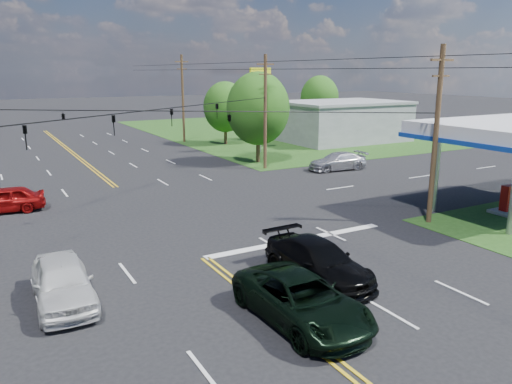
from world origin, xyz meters
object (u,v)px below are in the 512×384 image
retail_ne (341,122)px  tree_right_a (258,109)px  tree_far_r (319,98)px  pickup_white (63,282)px  pole_right_far (183,98)px  suv_black (318,261)px  pole_ne (265,111)px  pickup_dkgreen (302,300)px  tree_right_b (225,107)px  pole_se (436,134)px

retail_ne → tree_right_a: bearing=-153.4°
tree_far_r → pickup_white: (-40.19, -39.64, -3.71)m
pole_right_far → tree_far_r: 21.10m
suv_black → retail_ne: bearing=48.1°
pole_ne → pickup_dkgreen: pole_ne is taller
tree_right_a → tree_right_b: (2.50, 12.00, -0.65)m
pole_right_far → pole_se: bearing=-90.0°
pole_ne → suv_black: (-10.00, -21.38, -4.12)m
pickup_dkgreen → pickup_white: (-6.69, 5.24, 0.05)m
tree_right_b → pole_se: bearing=-96.1°
suv_black → pole_right_far: bearing=74.0°
suv_black → pickup_white: bearing=161.3°
retail_ne → tree_far_r: bearing=68.2°
pickup_dkgreen → tree_right_a: bearing=61.8°
retail_ne → pole_ne: bearing=-147.1°
pole_se → pole_ne: same height
suv_black → pole_se: bearing=16.6°
tree_right_a → tree_right_b: bearing=78.2°
retail_ne → pole_se: pole_se is taller
pole_se → pickup_white: (-19.19, -0.64, -4.09)m
pole_ne → pickup_white: pole_ne is taller
tree_right_a → pickup_white: size_ratio=1.68×
pole_se → suv_black: 11.33m
tree_right_b → suv_black: (-13.50, -36.38, -3.43)m
tree_right_a → tree_right_b: tree_right_a is taller
pole_se → pole_right_far: bearing=90.0°
suv_black → tree_right_b: bearing=67.6°
pole_ne → tree_right_a: pole_ne is taller
retail_ne → tree_right_a: size_ratio=1.71×
pole_right_far → pickup_dkgreen: bearing=-106.3°
pole_se → suv_black: pole_se is taller
retail_ne → pole_se: 33.72m
pole_se → suv_black: (-10.00, -3.38, -4.12)m
suv_black → pole_ne: bearing=62.9°
retail_ne → tree_right_b: 14.22m
pole_right_far → pickup_dkgreen: size_ratio=1.78×
pole_se → pole_ne: 18.00m
pickup_white → suv_black: bearing=-14.5°
pole_se → pole_ne: (0.00, 18.00, 0.00)m
pole_ne → pickup_dkgreen: bearing=-117.6°
tree_far_r → pickup_dkgreen: (-33.50, -44.88, -3.76)m
pickup_dkgreen → suv_black: suv_black is taller
tree_right_a → pickup_dkgreen: bearing=-116.7°
tree_right_a → tree_far_r: tree_right_a is taller
suv_black → pickup_white: 9.59m
pole_right_far → suv_black: 41.83m
tree_right_b → tree_right_a: bearing=-101.8°
tree_far_r → pole_se: bearing=-118.3°
pickup_white → pole_right_far: bearing=65.1°
tree_right_a → suv_black: (-11.00, -24.38, -4.08)m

